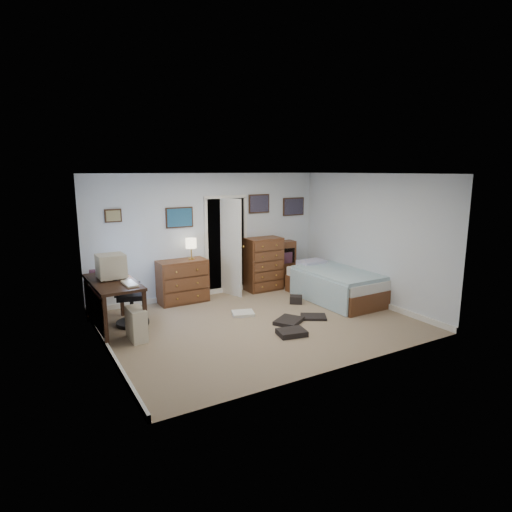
{
  "coord_description": "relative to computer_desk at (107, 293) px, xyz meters",
  "views": [
    {
      "loc": [
        -3.51,
        -5.97,
        2.55
      ],
      "look_at": [
        0.11,
        0.3,
        1.1
      ],
      "focal_mm": 30.0,
      "sensor_mm": 36.0,
      "label": 1
    }
  ],
  "objects": [
    {
      "name": "doorway",
      "position": [
        2.65,
        1.42,
        0.36
      ],
      "size": [
        0.96,
        1.12,
        2.05
      ],
      "color": "black",
      "rests_on": "floor"
    },
    {
      "name": "media_stack",
      "position": [
        -0.02,
        0.91,
        -0.22
      ],
      "size": [
        0.17,
        0.17,
        0.83
      ],
      "primitive_type": "cube",
      "rotation": [
        0.0,
        0.0,
        -0.04
      ],
      "color": "maroon",
      "rests_on": "floor"
    },
    {
      "name": "table_lamp",
      "position": [
        1.79,
        0.92,
        0.5
      ],
      "size": [
        0.21,
        0.21,
        0.41
      ],
      "rotation": [
        0.0,
        0.0,
        0.01
      ],
      "color": "gold",
      "rests_on": "low_dresser"
    },
    {
      "name": "bed",
      "position": [
        4.28,
        -0.44,
        -0.33
      ],
      "size": [
        1.12,
        2.04,
        0.66
      ],
      "rotation": [
        0.0,
        0.0,
        0.01
      ],
      "color": "brown",
      "rests_on": "floor"
    },
    {
      "name": "keyboard",
      "position": [
        0.28,
        -0.35,
        0.21
      ],
      "size": [
        0.18,
        0.45,
        0.03
      ],
      "primitive_type": "cube",
      "rotation": [
        0.0,
        0.0,
        0.03
      ],
      "color": "beige",
      "rests_on": "computer_desk"
    },
    {
      "name": "headboard_bookcase",
      "position": [
        3.72,
        1.0,
        -0.11
      ],
      "size": [
        1.12,
        0.32,
        1.0
      ],
      "rotation": [
        0.0,
        0.0,
        -0.03
      ],
      "color": "brown",
      "rests_on": "floor"
    },
    {
      "name": "wall_posters",
      "position": [
        2.87,
        1.12,
        1.11
      ],
      "size": [
        4.38,
        0.04,
        0.6
      ],
      "color": "#331E11",
      "rests_on": "floor"
    },
    {
      "name": "floor_clutter",
      "position": [
        2.77,
        -1.0,
        -0.6
      ],
      "size": [
        1.61,
        1.67,
        0.15
      ],
      "rotation": [
        0.0,
        0.0,
        -0.2
      ],
      "color": "black",
      "rests_on": "floor"
    },
    {
      "name": "low_dresser",
      "position": [
        1.59,
        0.92,
        -0.22
      ],
      "size": [
        0.95,
        0.48,
        0.84
      ],
      "primitive_type": "cube",
      "rotation": [
        0.0,
        0.0,
        0.01
      ],
      "color": "brown",
      "rests_on": "floor"
    },
    {
      "name": "pc_tower",
      "position": [
        0.3,
        -0.55,
        -0.39
      ],
      "size": [
        0.24,
        0.47,
        0.5
      ],
      "rotation": [
        0.0,
        0.0,
        0.03
      ],
      "color": "beige",
      "rests_on": "floor"
    },
    {
      "name": "crt_monitor",
      "position": [
        0.12,
        0.15,
        0.4
      ],
      "size": [
        0.44,
        0.41,
        0.4
      ],
      "rotation": [
        0.0,
        0.0,
        0.03
      ],
      "color": "beige",
      "rests_on": "computer_desk"
    },
    {
      "name": "floor",
      "position": [
        2.3,
        -0.86,
        -0.65
      ],
      "size": [
        5.0,
        4.0,
        0.02
      ],
      "primitive_type": "cube",
      "color": "gray",
      "rests_on": "ground"
    },
    {
      "name": "office_chair",
      "position": [
        0.35,
        0.15,
        -0.21
      ],
      "size": [
        0.66,
        0.66,
        1.12
      ],
      "rotation": [
        0.0,
        0.0,
        -0.25
      ],
      "color": "black",
      "rests_on": "floor"
    },
    {
      "name": "tall_dresser",
      "position": [
        3.43,
        0.89,
        -0.07
      ],
      "size": [
        0.78,
        0.46,
        1.14
      ],
      "primitive_type": "cube",
      "rotation": [
        0.0,
        0.0,
        0.0
      ],
      "color": "brown",
      "rests_on": "floor"
    },
    {
      "name": "computer_desk",
      "position": [
        0.0,
        0.0,
        0.0
      ],
      "size": [
        0.71,
        1.46,
        0.83
      ],
      "rotation": [
        0.0,
        0.0,
        0.03
      ],
      "color": "black",
      "rests_on": "floor"
    }
  ]
}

